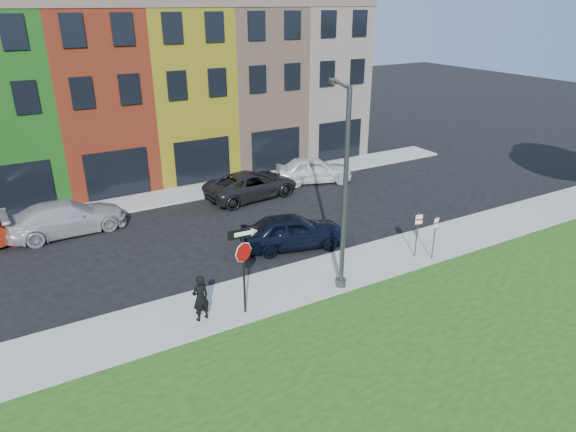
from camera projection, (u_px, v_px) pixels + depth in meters
ground at (370, 314)px, 18.32m from camera, size 120.00×120.00×0.00m
sidewalk_near at (363, 265)px, 21.61m from camera, size 40.00×3.00×0.12m
sidewalk_far at (162, 198)px, 28.91m from camera, size 40.00×2.40×0.12m
rowhouse_block at (132, 93)px, 32.17m from camera, size 30.00×10.12×10.00m
stop_sign at (243, 254)px, 17.32m from camera, size 1.05×0.12×3.24m
man at (201, 298)px, 17.47m from camera, size 0.77×0.63×1.71m
sedan_near at (292, 231)px, 22.99m from camera, size 4.09×5.53×1.58m
parked_car_silver at (66, 218)px, 24.42m from camera, size 2.79×5.69×1.58m
parked_car_dark at (252, 185)px, 28.91m from camera, size 3.64×5.92×1.50m
parked_car_white at (314, 170)px, 31.35m from camera, size 4.81×5.83×1.59m
street_lamp at (343, 191)px, 18.60m from camera, size 1.12×2.48×7.62m
parking_sign_a at (435, 232)px, 21.51m from camera, size 0.32×0.12×1.94m
parking_sign_b at (418, 229)px, 21.66m from camera, size 0.32×0.12×2.04m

